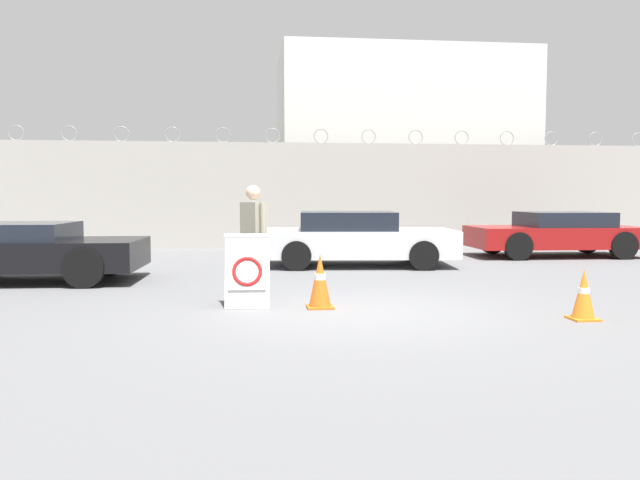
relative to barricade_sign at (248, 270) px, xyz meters
name	(u,v)px	position (x,y,z in m)	size (l,w,h in m)	color
ground_plane	(358,311)	(1.54, -0.63, -0.53)	(90.00, 90.00, 0.00)	slate
perimeter_wall	(297,195)	(1.54, 10.52, 1.12)	(36.00, 0.30, 3.74)	#ADA8A0
building_block	(399,148)	(5.92, 15.01, 2.97)	(9.34, 5.53, 7.00)	silver
barricade_sign	(248,270)	(0.00, 0.00, 0.00)	(0.69, 0.72, 1.07)	white
security_guard	(254,235)	(0.10, 0.80, 0.47)	(0.45, 0.69, 1.79)	black
traffic_cone_near	(320,281)	(1.04, -0.30, -0.14)	(0.38, 0.38, 0.79)	orange
traffic_cone_mid	(584,295)	(4.37, -1.56, -0.20)	(0.34, 0.34, 0.67)	orange
parked_car_front_coupe	(24,251)	(-4.19, 3.05, 0.06)	(4.30, 2.14, 1.12)	black
parked_car_rear_sedan	(355,238)	(2.46, 5.01, 0.10)	(4.63, 2.37, 1.26)	black
parked_car_far_side	(557,233)	(8.20, 6.60, 0.09)	(4.52, 2.11, 1.19)	black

